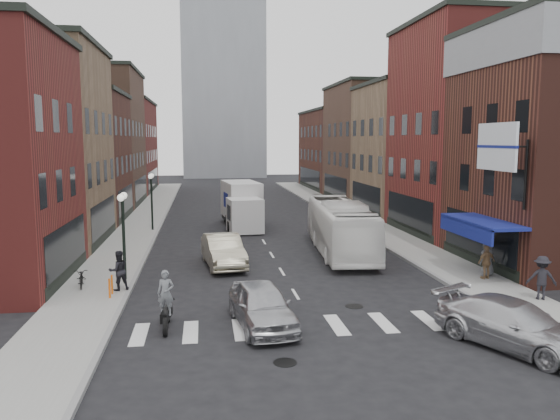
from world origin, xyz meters
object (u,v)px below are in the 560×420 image
(streetlamp_far, at_px, (151,191))
(ped_right_a, at_px, (542,278))
(bike_rack, at_px, (111,286))
(curb_car, at_px, (514,325))
(streetlamp_near, at_px, (123,220))
(sedan_left_far, at_px, (223,251))
(transit_bus, at_px, (340,227))
(sedan_left_near, at_px, (262,305))
(ped_right_b, at_px, (486,262))
(ped_right_c, at_px, (488,257))
(motorcycle_rider, at_px, (166,302))
(ped_left_solo, at_px, (119,270))
(parked_bicycle, at_px, (81,277))
(billboard_sign, at_px, (499,148))
(box_truck, at_px, (242,206))

(streetlamp_far, xyz_separation_m, ped_right_a, (16.93, -19.57, -1.88))
(bike_rack, bearing_deg, curb_car, -28.07)
(streetlamp_near, distance_m, sedan_left_far, 5.66)
(transit_bus, xyz_separation_m, curb_car, (1.80, -14.80, -0.77))
(transit_bus, bearing_deg, streetlamp_far, 146.29)
(sedan_left_near, distance_m, ped_right_b, 11.76)
(sedan_left_far, bearing_deg, ped_right_c, -26.22)
(motorcycle_rider, distance_m, ped_left_solo, 5.29)
(parked_bicycle, height_order, ped_right_b, ped_right_b)
(streetlamp_far, distance_m, parked_bicycle, 15.31)
(transit_bus, bearing_deg, billboard_sign, -56.64)
(sedan_left_near, xyz_separation_m, ped_right_b, (10.84, 4.56, 0.17))
(sedan_left_far, relative_size, ped_right_b, 3.15)
(streetlamp_near, xyz_separation_m, parked_bicycle, (-1.70, -1.03, -2.35))
(motorcycle_rider, bearing_deg, ped_left_solo, 122.11)
(motorcycle_rider, bearing_deg, streetlamp_near, 115.60)
(ped_right_a, bearing_deg, bike_rack, 14.65)
(streetlamp_far, bearing_deg, box_truck, 8.36)
(sedan_left_far, bearing_deg, ped_right_b, -29.16)
(billboard_sign, bearing_deg, bike_rack, 177.17)
(ped_right_a, distance_m, ped_right_c, 3.90)
(transit_bus, xyz_separation_m, ped_right_b, (5.04, -7.21, -0.58))
(ped_left_solo, bearing_deg, curb_car, 124.29)
(curb_car, height_order, ped_left_solo, ped_left_solo)
(parked_bicycle, bearing_deg, sedan_left_far, 19.66)
(ped_left_solo, distance_m, ped_right_b, 16.41)
(streetlamp_near, xyz_separation_m, box_truck, (6.45, 14.95, -1.27))
(billboard_sign, xyz_separation_m, bike_rack, (-16.19, 0.80, -5.58))
(ped_left_solo, relative_size, ped_right_c, 0.98)
(motorcycle_rider, relative_size, transit_bus, 0.19)
(streetlamp_far, relative_size, sedan_left_near, 0.91)
(billboard_sign, distance_m, parked_bicycle, 18.70)
(transit_bus, height_order, ped_right_b, transit_bus)
(transit_bus, height_order, ped_right_c, transit_bus)
(sedan_left_near, height_order, ped_right_b, ped_right_b)
(bike_rack, bearing_deg, sedan_left_near, -35.37)
(bike_rack, distance_m, ped_right_b, 16.61)
(bike_rack, xyz_separation_m, ped_right_c, (16.97, 1.03, 0.47))
(parked_bicycle, height_order, ped_right_a, ped_right_a)
(curb_car, height_order, ped_right_c, ped_right_c)
(curb_car, bearing_deg, sedan_left_far, 97.44)
(transit_bus, relative_size, ped_right_a, 6.19)
(motorcycle_rider, xyz_separation_m, curb_car, (10.89, -3.21, -0.23))
(motorcycle_rider, height_order, ped_left_solo, motorcycle_rider)
(sedan_left_near, bearing_deg, streetlamp_near, 121.95)
(curb_car, bearing_deg, box_truck, 77.93)
(motorcycle_rider, height_order, sedan_left_near, motorcycle_rider)
(motorcycle_rider, bearing_deg, bike_rack, 128.91)
(ped_right_c, bearing_deg, parked_bicycle, -28.68)
(ped_right_b, bearing_deg, billboard_sign, 58.01)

